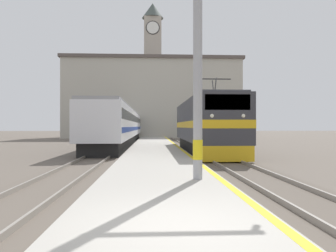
# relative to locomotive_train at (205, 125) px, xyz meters

# --- Properties ---
(ground_plane) EXTENTS (200.00, 200.00, 0.00)m
(ground_plane) POSITION_rel_locomotive_train_xyz_m (-3.54, 12.06, -1.96)
(ground_plane) COLOR #60564C
(platform) EXTENTS (3.87, 140.00, 0.29)m
(platform) POSITION_rel_locomotive_train_xyz_m (-3.53, 7.06, -1.82)
(platform) COLOR #ADA89E
(platform) RESTS_ON ground
(rail_track_near) EXTENTS (2.84, 140.00, 0.16)m
(rail_track_near) POSITION_rel_locomotive_train_xyz_m (0.00, 7.06, -1.93)
(rail_track_near) COLOR #60564C
(rail_track_near) RESTS_ON ground
(rail_track_far) EXTENTS (2.83, 140.00, 0.16)m
(rail_track_far) POSITION_rel_locomotive_train_xyz_m (-7.01, 7.06, -1.93)
(rail_track_far) COLOR #60564C
(rail_track_far) RESTS_ON ground
(locomotive_train) EXTENTS (2.92, 14.21, 4.81)m
(locomotive_train) POSITION_rel_locomotive_train_xyz_m (0.00, 0.00, 0.00)
(locomotive_train) COLOR black
(locomotive_train) RESTS_ON ground
(passenger_train) EXTENTS (2.92, 32.50, 3.62)m
(passenger_train) POSITION_rel_locomotive_train_xyz_m (-7.01, 11.63, 0.00)
(passenger_train) COLOR black
(passenger_train) RESTS_ON ground
(catenary_mast) EXTENTS (2.74, 0.30, 7.09)m
(catenary_mast) POSITION_rel_locomotive_train_xyz_m (-2.34, -13.45, 1.83)
(catenary_mast) COLOR #9E9EA3
(catenary_mast) RESTS_ON platform
(clock_tower) EXTENTS (4.00, 4.00, 25.16)m
(clock_tower) POSITION_rel_locomotive_train_xyz_m (-3.58, 38.45, 11.31)
(clock_tower) COLOR #ADA393
(clock_tower) RESTS_ON ground
(station_building) EXTENTS (28.80, 9.98, 12.97)m
(station_building) POSITION_rel_locomotive_train_xyz_m (-3.62, 31.90, 4.54)
(station_building) COLOR #B7B2A3
(station_building) RESTS_ON ground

